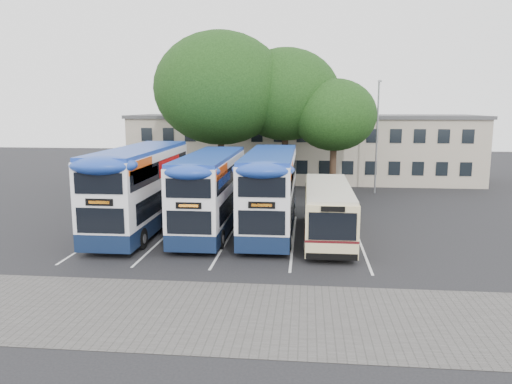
{
  "coord_description": "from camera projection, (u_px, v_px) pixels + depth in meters",
  "views": [
    {
      "loc": [
        0.36,
        -20.99,
        7.08
      ],
      "look_at": [
        -2.26,
        5.0,
        2.54
      ],
      "focal_mm": 35.0,
      "sensor_mm": 36.0,
      "label": 1
    }
  ],
  "objects": [
    {
      "name": "bus_single",
      "position": [
        328.0,
        208.0,
        26.8
      ],
      "size": [
        2.45,
        9.64,
        2.87
      ],
      "color": "beige",
      "rests_on": "ground"
    },
    {
      "name": "lamp_post",
      "position": [
        377.0,
        131.0,
        39.93
      ],
      "size": [
        0.25,
        1.05,
        9.06
      ],
      "color": "gray",
      "rests_on": "ground"
    },
    {
      "name": "paving_strip",
      "position": [
        234.0,
        314.0,
        17.12
      ],
      "size": [
        40.0,
        6.0,
        0.01
      ],
      "primitive_type": "cube",
      "color": "#595654",
      "rests_on": "ground"
    },
    {
      "name": "tree_right",
      "position": [
        334.0,
        115.0,
        37.34
      ],
      "size": [
        6.34,
        6.34,
        9.08
      ],
      "color": "black",
      "rests_on": "ground"
    },
    {
      "name": "bus_dd_right",
      "position": [
        270.0,
        188.0,
        27.99
      ],
      "size": [
        2.63,
        10.87,
        4.53
      ],
      "color": "#101D3B",
      "rests_on": "ground"
    },
    {
      "name": "bay_lines",
      "position": [
        229.0,
        237.0,
        27.09
      ],
      "size": [
        14.12,
        11.0,
        0.01
      ],
      "color": "silver",
      "rests_on": "ground"
    },
    {
      "name": "bus_dd_mid",
      "position": [
        211.0,
        189.0,
        28.1
      ],
      "size": [
        2.56,
        10.58,
        4.41
      ],
      "color": "#101D3B",
      "rests_on": "ground"
    },
    {
      "name": "tree_left",
      "position": [
        220.0,
        88.0,
        38.28
      ],
      "size": [
        10.17,
        10.17,
        12.7
      ],
      "color": "black",
      "rests_on": "ground"
    },
    {
      "name": "depot_building",
      "position": [
        303.0,
        147.0,
        47.74
      ],
      "size": [
        32.4,
        8.4,
        6.2
      ],
      "color": "#AFA38D",
      "rests_on": "ground"
    },
    {
      "name": "bus_dd_left",
      "position": [
        141.0,
        185.0,
        28.27
      ],
      "size": [
        2.76,
        11.38,
        4.74
      ],
      "color": "#101D3B",
      "rests_on": "ground"
    },
    {
      "name": "tree_mid",
      "position": [
        286.0,
        95.0,
        39.02
      ],
      "size": [
        8.46,
        8.46,
        11.52
      ],
      "color": "black",
      "rests_on": "ground"
    },
    {
      "name": "ground",
      "position": [
        296.0,
        269.0,
        21.82
      ],
      "size": [
        120.0,
        120.0,
        0.0
      ],
      "primitive_type": "plane",
      "color": "black",
      "rests_on": "ground"
    }
  ]
}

